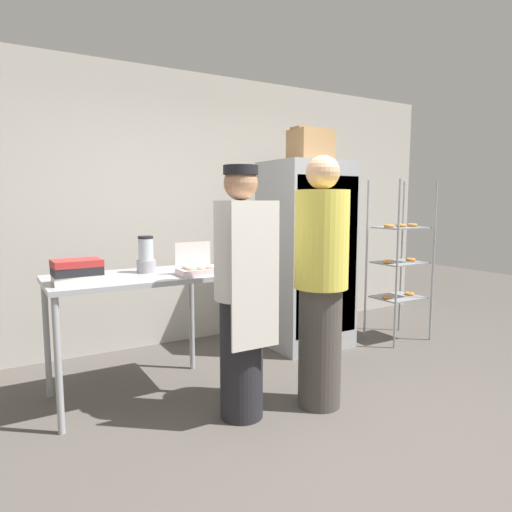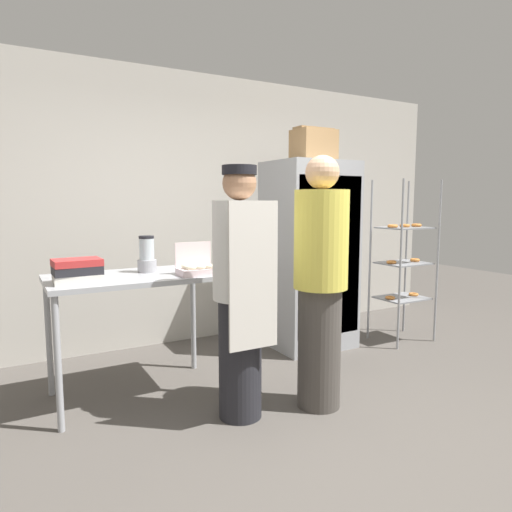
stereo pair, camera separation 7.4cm
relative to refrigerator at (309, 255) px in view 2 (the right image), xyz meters
name	(u,v)px [view 2 (the right image)]	position (x,y,z in m)	size (l,w,h in m)	color
ground_plane	(334,434)	(-0.91, -1.55, -0.92)	(14.00, 14.00, 0.00)	#4C4742
back_wall	(193,209)	(-0.91, 0.82, 0.45)	(6.40, 0.12, 2.74)	#B7B2A8
refrigerator	(309,255)	(0.00, 0.00, 0.00)	(0.78, 0.71, 1.83)	#9EA0A5
baking_rack	(403,261)	(0.95, -0.34, -0.08)	(0.55, 0.44, 1.67)	#93969B
prep_counter	(135,288)	(-1.83, -0.37, -0.10)	(1.22, 0.71, 0.92)	#9EA0A5
donut_box	(197,268)	(-1.43, -0.59, 0.05)	(0.29, 0.19, 0.23)	silver
blender_pitcher	(147,256)	(-1.71, -0.28, 0.12)	(0.14, 0.14, 0.28)	#99999E
binder_stack	(77,271)	(-2.24, -0.50, 0.08)	(0.31, 0.23, 0.16)	silver
cardboard_storage_box	(314,145)	(0.03, -0.01, 1.07)	(0.39, 0.30, 0.32)	#A87F51
person_baker	(240,290)	(-1.31, -1.06, -0.04)	(0.36, 0.37, 1.68)	#232328
person_customer	(320,282)	(-0.75, -1.18, -0.02)	(0.37, 0.37, 1.76)	#47423D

